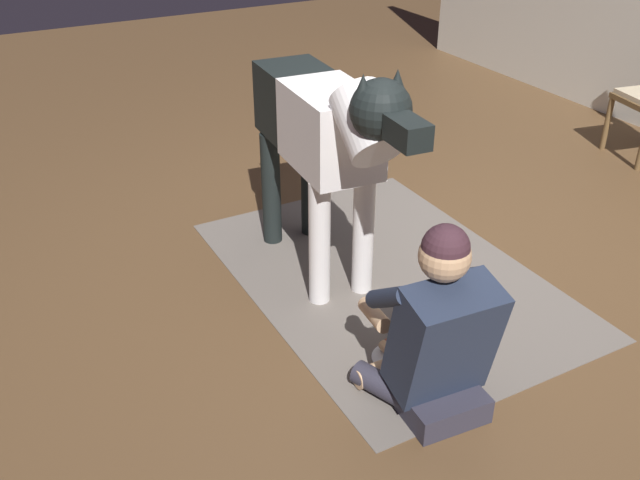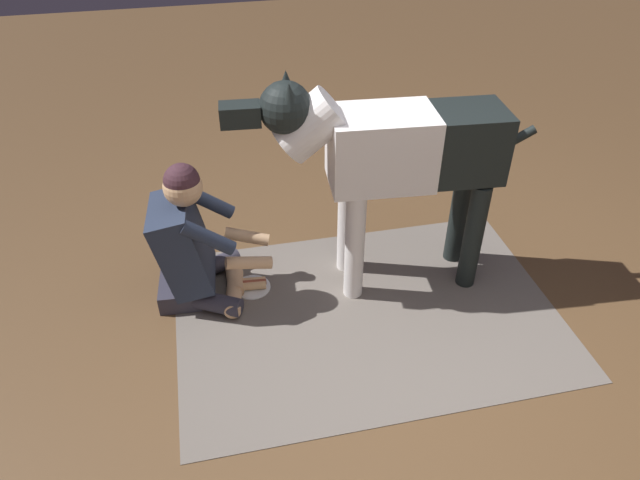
% 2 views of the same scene
% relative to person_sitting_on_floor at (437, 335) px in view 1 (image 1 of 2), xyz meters
% --- Properties ---
extents(ground_plane, '(13.65, 13.65, 0.00)m').
position_rel_person_sitting_on_floor_xyz_m(ground_plane, '(-1.07, 0.54, -0.36)').
color(ground_plane, brown).
extents(area_rug, '(2.17, 1.52, 0.01)m').
position_rel_person_sitting_on_floor_xyz_m(area_rug, '(-0.94, 0.39, -0.36)').
color(area_rug, '#696159').
rests_on(area_rug, ground).
extents(person_sitting_on_floor, '(0.69, 0.58, 0.88)m').
position_rel_person_sitting_on_floor_xyz_m(person_sitting_on_floor, '(0.00, 0.00, 0.00)').
color(person_sitting_on_floor, '#31303D').
rests_on(person_sitting_on_floor, ground).
extents(large_dog, '(1.69, 0.42, 1.32)m').
position_rel_person_sitting_on_floor_xyz_m(large_dog, '(-1.12, 0.09, 0.49)').
color(large_dog, white).
rests_on(large_dog, ground).
extents(hot_dog_on_plate, '(0.22, 0.22, 0.06)m').
position_rel_person_sitting_on_floor_xyz_m(hot_dog_on_plate, '(-0.32, 0.02, -0.34)').
color(hot_dog_on_plate, white).
rests_on(hot_dog_on_plate, ground).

